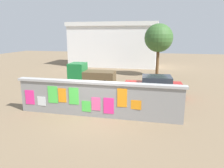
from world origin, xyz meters
name	(u,v)px	position (x,y,z in m)	size (l,w,h in m)	color
ground	(124,82)	(0.00, 8.00, 0.00)	(60.00, 60.00, 0.00)	#7A664C
poster_wall	(97,99)	(-0.01, 0.00, 0.93)	(8.55, 0.42, 1.82)	gray
auto_rickshaw_truck	(90,75)	(-2.40, 5.97, 0.90)	(3.64, 1.60, 1.85)	black
car_parked	(154,86)	(2.69, 4.22, 0.73)	(3.92, 2.00, 1.40)	black
motorcycle	(72,92)	(-2.41, 2.46, 0.46)	(1.89, 0.61, 0.87)	black
bicycle_near	(109,103)	(0.35, 1.21, 0.36)	(1.71, 0.44, 0.95)	black
person_walking	(40,88)	(-3.83, 1.12, 0.99)	(0.44, 0.44, 1.62)	#3F994C
tree_roadside	(159,38)	(2.77, 11.19, 3.71)	(2.68, 2.68, 5.07)	brown
building_background	(114,44)	(-3.00, 17.73, 2.78)	(11.30, 5.07, 5.53)	white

